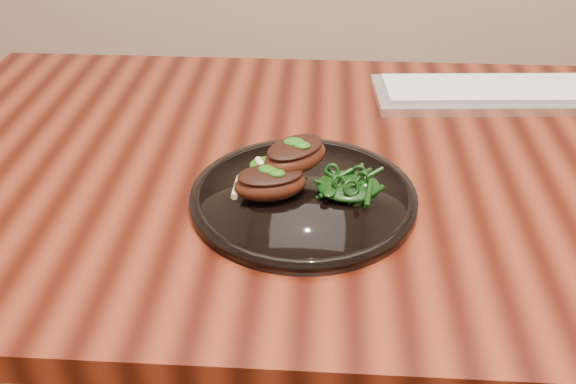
% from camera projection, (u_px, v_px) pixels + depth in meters
% --- Properties ---
extents(desk, '(1.60, 0.80, 0.75)m').
position_uv_depth(desk, '(419.00, 210.00, 0.99)').
color(desk, black).
rests_on(desk, ground).
extents(plate, '(0.30, 0.30, 0.02)m').
position_uv_depth(plate, '(303.00, 197.00, 0.85)').
color(plate, black).
rests_on(plate, desk).
extents(lamb_chop_front, '(0.11, 0.09, 0.04)m').
position_uv_depth(lamb_chop_front, '(270.00, 182.00, 0.83)').
color(lamb_chop_front, '#40160C').
rests_on(lamb_chop_front, plate).
extents(lamb_chop_back, '(0.11, 0.11, 0.04)m').
position_uv_depth(lamb_chop_back, '(295.00, 155.00, 0.85)').
color(lamb_chop_back, '#40160C').
rests_on(lamb_chop_back, plate).
extents(herb_smear, '(0.08, 0.05, 0.01)m').
position_uv_depth(herb_smear, '(279.00, 165.00, 0.90)').
color(herb_smear, '#0F4307').
rests_on(herb_smear, plate).
extents(greens_heap, '(0.08, 0.08, 0.03)m').
position_uv_depth(greens_heap, '(349.00, 183.00, 0.84)').
color(greens_heap, black).
rests_on(greens_heap, plate).
extents(keyboard, '(0.50, 0.18, 0.02)m').
position_uv_depth(keyboard, '(513.00, 93.00, 1.13)').
color(keyboard, silver).
rests_on(keyboard, desk).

